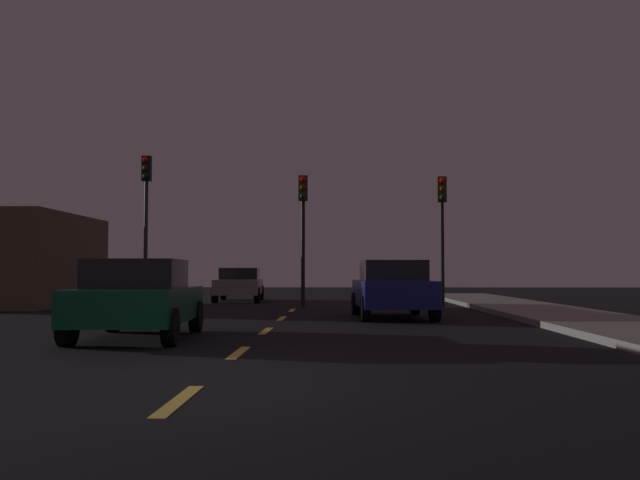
{
  "coord_description": "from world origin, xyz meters",
  "views": [
    {
      "loc": [
        1.55,
        -7.63,
        1.23
      ],
      "look_at": [
        0.89,
        14.55,
        2.3
      ],
      "focal_mm": 37.47,
      "sensor_mm": 36.0,
      "label": 1
    }
  ],
  "objects_px": {
    "traffic_signal_right": "(442,215)",
    "car_adjacent_lane": "(138,298)",
    "traffic_signal_left": "(146,202)",
    "car_stopped_ahead": "(392,289)",
    "traffic_signal_center": "(303,214)",
    "car_oncoming_far": "(239,284)"
  },
  "relations": [
    {
      "from": "traffic_signal_center",
      "to": "car_oncoming_far",
      "type": "distance_m",
      "value": 6.09
    },
    {
      "from": "traffic_signal_center",
      "to": "car_stopped_ahead",
      "type": "bearing_deg",
      "value": -63.59
    },
    {
      "from": "traffic_signal_right",
      "to": "car_adjacent_lane",
      "type": "distance_m",
      "value": 13.68
    },
    {
      "from": "traffic_signal_right",
      "to": "car_stopped_ahead",
      "type": "distance_m",
      "value": 6.4
    },
    {
      "from": "traffic_signal_right",
      "to": "traffic_signal_left",
      "type": "bearing_deg",
      "value": 179.99
    },
    {
      "from": "traffic_signal_right",
      "to": "car_adjacent_lane",
      "type": "height_order",
      "value": "traffic_signal_right"
    },
    {
      "from": "traffic_signal_right",
      "to": "car_stopped_ahead",
      "type": "xyz_separation_m",
      "value": [
        -2.2,
        -5.48,
        -2.46
      ]
    },
    {
      "from": "traffic_signal_center",
      "to": "car_adjacent_lane",
      "type": "bearing_deg",
      "value": -102.26
    },
    {
      "from": "car_oncoming_far",
      "to": "car_adjacent_lane",
      "type": "bearing_deg",
      "value": -88.15
    },
    {
      "from": "traffic_signal_left",
      "to": "car_stopped_ahead",
      "type": "bearing_deg",
      "value": -33.26
    },
    {
      "from": "traffic_signal_right",
      "to": "car_stopped_ahead",
      "type": "bearing_deg",
      "value": -111.85
    },
    {
      "from": "traffic_signal_left",
      "to": "traffic_signal_right",
      "type": "xyz_separation_m",
      "value": [
        10.55,
        -0.0,
        -0.51
      ]
    },
    {
      "from": "car_oncoming_far",
      "to": "traffic_signal_left",
      "type": "bearing_deg",
      "value": -119.79
    },
    {
      "from": "car_adjacent_lane",
      "to": "traffic_signal_center",
      "type": "bearing_deg",
      "value": 77.74
    },
    {
      "from": "car_oncoming_far",
      "to": "car_stopped_ahead",
      "type": "bearing_deg",
      "value": -60.76
    },
    {
      "from": "traffic_signal_center",
      "to": "car_stopped_ahead",
      "type": "xyz_separation_m",
      "value": [
        2.72,
        -5.48,
        -2.5
      ]
    },
    {
      "from": "car_adjacent_lane",
      "to": "car_oncoming_far",
      "type": "height_order",
      "value": "car_adjacent_lane"
    },
    {
      "from": "traffic_signal_center",
      "to": "traffic_signal_right",
      "type": "bearing_deg",
      "value": -0.0
    },
    {
      "from": "traffic_signal_left",
      "to": "car_adjacent_lane",
      "type": "relative_size",
      "value": 1.38
    },
    {
      "from": "traffic_signal_center",
      "to": "car_stopped_ahead",
      "type": "relative_size",
      "value": 1.14
    },
    {
      "from": "traffic_signal_left",
      "to": "traffic_signal_right",
      "type": "distance_m",
      "value": 10.57
    },
    {
      "from": "traffic_signal_right",
      "to": "car_adjacent_lane",
      "type": "relative_size",
      "value": 1.18
    }
  ]
}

